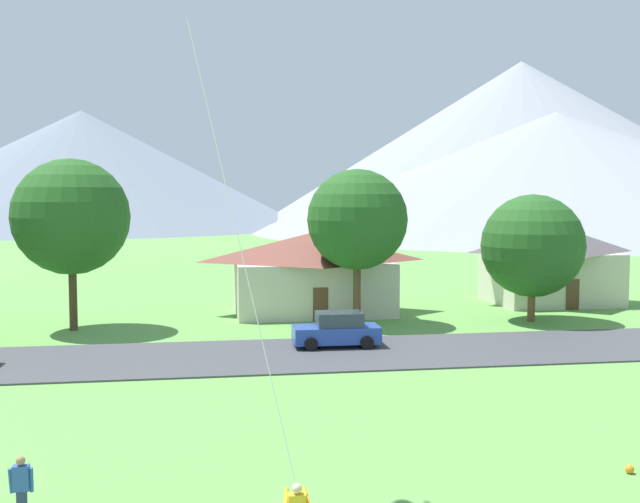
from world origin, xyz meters
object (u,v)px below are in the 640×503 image
Objects in this scene: house_leftmost at (312,271)px; soccer_ball at (630,469)px; tree_far_right at (533,246)px; house_left_center at (550,262)px; parked_car_blue_west_end at (337,330)px; tree_left_of_center at (71,217)px; tree_center at (357,220)px; watcher_person at (21,491)px.

soccer_ball is at bearing -81.52° from house_leftmost.
tree_far_right is at bearing 71.50° from soccer_ball.
tree_far_right is 25.37m from soccer_ball.
house_left_center reaches higher than parked_car_blue_west_end.
tree_center is at bearing -1.74° from tree_left_of_center.
soccer_ball is at bearing -53.84° from tree_left_of_center.
tree_center is at bearing 70.22° from parked_car_blue_west_end.
tree_center is (1.93, -4.50, 3.39)m from house_leftmost.
house_leftmost reaches higher than watcher_person.
tree_left_of_center is 15.86m from tree_center.
tree_center is at bearing -157.18° from house_left_center.
house_leftmost is 29.41m from soccer_ball.
soccer_ball is (15.42, 0.99, -0.76)m from watcher_person.
house_leftmost is 32.01m from watcher_person.
house_leftmost is at bearing 16.09° from tree_left_of_center.
tree_far_right is (10.32, -0.78, -1.55)m from tree_center.
parked_car_blue_west_end is 18.51m from soccer_ball.
tree_center is 1.19× the size of tree_far_right.
tree_left_of_center reaches higher than soccer_ball.
watcher_person is at bearing -110.32° from house_leftmost.
parked_car_blue_west_end is at bearing -155.33° from tree_far_right.
house_leftmost is 13.47m from tree_far_right.
house_leftmost is 43.23× the size of soccer_ball.
house_left_center is 33.30m from soccer_ball.
tree_center is (15.85, -0.48, -0.22)m from tree_left_of_center.
house_left_center is at bearing 57.09° from tree_far_right.
house_left_center is 5.11× the size of watcher_person.
tree_left_of_center is (-30.74, -5.78, 3.43)m from house_left_center.
tree_center reaches higher than parked_car_blue_west_end.
house_left_center reaches higher than watcher_person.
house_leftmost is at bearing -174.01° from house_left_center.
house_leftmost is 1.10× the size of tree_left_of_center.
parked_car_blue_west_end is (-2.38, -6.61, -5.16)m from tree_center.
tree_left_of_center reaches higher than house_left_center.
soccer_ball is (-12.49, -30.75, -2.70)m from house_left_center.
house_left_center is 0.96× the size of tree_center.
tree_left_of_center is 26.27m from tree_far_right.
house_leftmost is 16.91m from house_left_center.
watcher_person is (2.82, -25.96, -5.37)m from tree_left_of_center.
tree_far_right is 14.44m from parked_car_blue_west_end.
house_left_center reaches higher than house_leftmost.
parked_car_blue_west_end is 2.52× the size of watcher_person.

